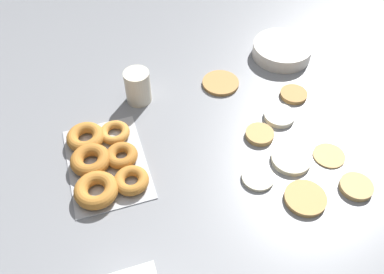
{
  "coord_description": "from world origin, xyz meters",
  "views": [
    {
      "loc": [
        0.69,
        -0.34,
        0.88
      ],
      "look_at": [
        -0.01,
        -0.11,
        0.04
      ],
      "focal_mm": 38.0,
      "sensor_mm": 36.0,
      "label": 1
    }
  ],
  "objects_px": {
    "pancake_7": "(356,187)",
    "batter_bowl": "(282,50)",
    "pancake_8": "(305,198)",
    "pancake_0": "(291,159)",
    "pancake_3": "(329,155)",
    "pancake_1": "(279,116)",
    "pancake_2": "(221,83)",
    "pancake_4": "(260,134)",
    "pancake_5": "(294,94)",
    "pancake_6": "(258,178)",
    "paper_cup": "(138,87)",
    "donut_tray": "(103,161)"
  },
  "relations": [
    {
      "from": "pancake_0",
      "to": "donut_tray",
      "type": "relative_size",
      "value": 0.36
    },
    {
      "from": "pancake_6",
      "to": "pancake_8",
      "type": "relative_size",
      "value": 0.81
    },
    {
      "from": "pancake_2",
      "to": "pancake_4",
      "type": "relative_size",
      "value": 1.45
    },
    {
      "from": "pancake_8",
      "to": "pancake_0",
      "type": "bearing_deg",
      "value": 169.32
    },
    {
      "from": "pancake_6",
      "to": "batter_bowl",
      "type": "height_order",
      "value": "batter_bowl"
    },
    {
      "from": "pancake_1",
      "to": "pancake_5",
      "type": "xyz_separation_m",
      "value": [
        -0.07,
        0.08,
        -0.0
      ]
    },
    {
      "from": "batter_bowl",
      "to": "pancake_0",
      "type": "bearing_deg",
      "value": -22.76
    },
    {
      "from": "pancake_6",
      "to": "pancake_8",
      "type": "bearing_deg",
      "value": 42.21
    },
    {
      "from": "pancake_4",
      "to": "pancake_7",
      "type": "bearing_deg",
      "value": 34.04
    },
    {
      "from": "pancake_5",
      "to": "pancake_7",
      "type": "bearing_deg",
      "value": -1.32
    },
    {
      "from": "pancake_4",
      "to": "batter_bowl",
      "type": "height_order",
      "value": "batter_bowl"
    },
    {
      "from": "pancake_8",
      "to": "batter_bowl",
      "type": "distance_m",
      "value": 0.59
    },
    {
      "from": "pancake_6",
      "to": "pancake_8",
      "type": "xyz_separation_m",
      "value": [
        0.1,
        0.09,
        0.0
      ]
    },
    {
      "from": "pancake_1",
      "to": "batter_bowl",
      "type": "distance_m",
      "value": 0.3
    },
    {
      "from": "pancake_3",
      "to": "batter_bowl",
      "type": "height_order",
      "value": "batter_bowl"
    },
    {
      "from": "pancake_2",
      "to": "paper_cup",
      "type": "bearing_deg",
      "value": -92.41
    },
    {
      "from": "batter_bowl",
      "to": "pancake_8",
      "type": "bearing_deg",
      "value": -20.19
    },
    {
      "from": "pancake_1",
      "to": "pancake_0",
      "type": "bearing_deg",
      "value": -14.7
    },
    {
      "from": "pancake_1",
      "to": "paper_cup",
      "type": "distance_m",
      "value": 0.44
    },
    {
      "from": "pancake_1",
      "to": "pancake_8",
      "type": "relative_size",
      "value": 0.87
    },
    {
      "from": "pancake_6",
      "to": "pancake_3",
      "type": "bearing_deg",
      "value": 92.5
    },
    {
      "from": "pancake_3",
      "to": "pancake_4",
      "type": "distance_m",
      "value": 0.2
    },
    {
      "from": "batter_bowl",
      "to": "paper_cup",
      "type": "bearing_deg",
      "value": -82.83
    },
    {
      "from": "pancake_2",
      "to": "pancake_7",
      "type": "xyz_separation_m",
      "value": [
        0.49,
        0.19,
        0.0
      ]
    },
    {
      "from": "pancake_2",
      "to": "pancake_3",
      "type": "bearing_deg",
      "value": 25.96
    },
    {
      "from": "pancake_2",
      "to": "pancake_4",
      "type": "height_order",
      "value": "pancake_4"
    },
    {
      "from": "pancake_6",
      "to": "batter_bowl",
      "type": "relative_size",
      "value": 0.43
    },
    {
      "from": "pancake_2",
      "to": "donut_tray",
      "type": "distance_m",
      "value": 0.47
    },
    {
      "from": "pancake_6",
      "to": "pancake_7",
      "type": "height_order",
      "value": "pancake_7"
    },
    {
      "from": "pancake_1",
      "to": "pancake_3",
      "type": "bearing_deg",
      "value": 20.48
    },
    {
      "from": "pancake_2",
      "to": "pancake_5",
      "type": "relative_size",
      "value": 1.4
    },
    {
      "from": "pancake_7",
      "to": "pancake_8",
      "type": "bearing_deg",
      "value": -93.84
    },
    {
      "from": "pancake_7",
      "to": "pancake_2",
      "type": "bearing_deg",
      "value": -158.55
    },
    {
      "from": "donut_tray",
      "to": "pancake_0",
      "type": "bearing_deg",
      "value": 74.17
    },
    {
      "from": "pancake_6",
      "to": "pancake_4",
      "type": "bearing_deg",
      "value": 154.35
    },
    {
      "from": "pancake_4",
      "to": "pancake_8",
      "type": "relative_size",
      "value": 0.77
    },
    {
      "from": "pancake_7",
      "to": "batter_bowl",
      "type": "xyz_separation_m",
      "value": [
        -0.56,
        0.06,
        0.02
      ]
    },
    {
      "from": "pancake_0",
      "to": "pancake_4",
      "type": "height_order",
      "value": "pancake_4"
    },
    {
      "from": "paper_cup",
      "to": "batter_bowl",
      "type": "bearing_deg",
      "value": 97.17
    },
    {
      "from": "pancake_3",
      "to": "pancake_8",
      "type": "distance_m",
      "value": 0.17
    },
    {
      "from": "pancake_7",
      "to": "batter_bowl",
      "type": "relative_size",
      "value": 0.42
    },
    {
      "from": "pancake_1",
      "to": "pancake_5",
      "type": "relative_size",
      "value": 1.1
    },
    {
      "from": "pancake_0",
      "to": "pancake_3",
      "type": "distance_m",
      "value": 0.11
    },
    {
      "from": "pancake_1",
      "to": "pancake_5",
      "type": "distance_m",
      "value": 0.11
    },
    {
      "from": "pancake_1",
      "to": "batter_bowl",
      "type": "xyz_separation_m",
      "value": [
        -0.27,
        0.14,
        0.02
      ]
    },
    {
      "from": "pancake_6",
      "to": "pancake_0",
      "type": "bearing_deg",
      "value": 104.25
    },
    {
      "from": "pancake_7",
      "to": "pancake_8",
      "type": "xyz_separation_m",
      "value": [
        -0.01,
        -0.14,
        -0.0
      ]
    },
    {
      "from": "pancake_3",
      "to": "batter_bowl",
      "type": "distance_m",
      "value": 0.45
    },
    {
      "from": "pancake_3",
      "to": "donut_tray",
      "type": "height_order",
      "value": "donut_tray"
    },
    {
      "from": "pancake_7",
      "to": "batter_bowl",
      "type": "height_order",
      "value": "batter_bowl"
    }
  ]
}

